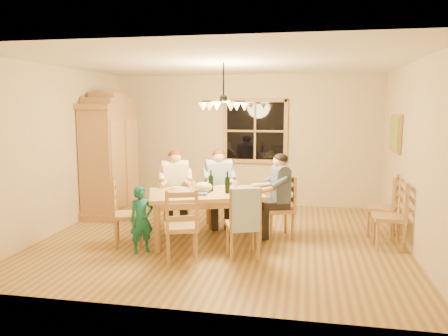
% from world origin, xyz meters
% --- Properties ---
extents(floor, '(5.50, 5.50, 0.00)m').
position_xyz_m(floor, '(0.00, 0.00, 0.00)').
color(floor, brown).
rests_on(floor, ground).
extents(ceiling, '(5.50, 5.00, 0.02)m').
position_xyz_m(ceiling, '(0.00, 0.00, 2.70)').
color(ceiling, white).
rests_on(ceiling, wall_back).
extents(wall_back, '(5.50, 0.02, 2.70)m').
position_xyz_m(wall_back, '(0.00, 2.50, 1.35)').
color(wall_back, beige).
rests_on(wall_back, floor).
extents(wall_left, '(0.02, 5.00, 2.70)m').
position_xyz_m(wall_left, '(-2.75, 0.00, 1.35)').
color(wall_left, beige).
rests_on(wall_left, floor).
extents(wall_right, '(0.02, 5.00, 2.70)m').
position_xyz_m(wall_right, '(2.75, 0.00, 1.35)').
color(wall_right, beige).
rests_on(wall_right, floor).
extents(window, '(1.30, 0.06, 1.30)m').
position_xyz_m(window, '(0.20, 2.47, 1.55)').
color(window, black).
rests_on(window, wall_back).
extents(painting, '(0.06, 0.78, 0.64)m').
position_xyz_m(painting, '(2.71, 1.20, 1.60)').
color(painting, olive).
rests_on(painting, wall_right).
extents(chandelier, '(0.77, 0.68, 0.71)m').
position_xyz_m(chandelier, '(-0.00, 0.00, 2.08)').
color(chandelier, black).
rests_on(chandelier, ceiling).
extents(armoire, '(0.66, 1.40, 2.30)m').
position_xyz_m(armoire, '(-2.42, 1.18, 1.06)').
color(armoire, olive).
rests_on(armoire, floor).
extents(dining_table, '(1.92, 1.52, 0.76)m').
position_xyz_m(dining_table, '(-0.24, -0.19, 0.66)').
color(dining_table, tan).
rests_on(dining_table, floor).
extents(chair_far_left, '(0.56, 0.54, 0.99)m').
position_xyz_m(chair_far_left, '(-0.90, 0.41, 0.30)').
color(chair_far_left, '#AC864B').
rests_on(chair_far_left, floor).
extents(chair_far_right, '(0.56, 0.54, 0.99)m').
position_xyz_m(chair_far_right, '(-0.20, 0.66, 0.30)').
color(chair_far_right, '#AC864B').
rests_on(chair_far_right, floor).
extents(chair_near_left, '(0.56, 0.54, 0.99)m').
position_xyz_m(chair_near_left, '(-0.37, -1.08, 0.30)').
color(chair_near_left, '#AC864B').
rests_on(chair_near_left, floor).
extents(chair_near_right, '(0.56, 0.54, 0.99)m').
position_xyz_m(chair_near_right, '(0.41, -0.80, 0.30)').
color(chair_near_right, '#AC864B').
rests_on(chair_near_right, floor).
extents(chair_end_left, '(0.54, 0.56, 0.99)m').
position_xyz_m(chair_end_left, '(-1.34, -0.58, 0.30)').
color(chair_end_left, '#AC864B').
rests_on(chair_end_left, floor).
extents(chair_end_right, '(0.54, 0.56, 0.99)m').
position_xyz_m(chair_end_right, '(0.85, 0.20, 0.30)').
color(chair_end_right, '#AC864B').
rests_on(chair_end_right, floor).
extents(adult_woman, '(0.50, 0.52, 0.87)m').
position_xyz_m(adult_woman, '(-0.90, 0.41, 0.84)').
color(adult_woman, beige).
rests_on(adult_woman, floor).
extents(adult_plaid_man, '(0.50, 0.52, 0.87)m').
position_xyz_m(adult_plaid_man, '(-0.20, 0.66, 0.84)').
color(adult_plaid_man, navy).
rests_on(adult_plaid_man, floor).
extents(adult_slate_man, '(0.52, 0.50, 0.87)m').
position_xyz_m(adult_slate_man, '(0.85, 0.20, 0.84)').
color(adult_slate_man, '#45516F').
rests_on(adult_slate_man, floor).
extents(towel, '(0.39, 0.22, 0.58)m').
position_xyz_m(towel, '(0.48, -0.98, 0.70)').
color(towel, '#9BB5D2').
rests_on(towel, chair_near_right).
extents(wine_bottle_a, '(0.08, 0.08, 0.33)m').
position_xyz_m(wine_bottle_a, '(-0.18, -0.08, 0.93)').
color(wine_bottle_a, black).
rests_on(wine_bottle_a, dining_table).
extents(wine_bottle_b, '(0.08, 0.08, 0.33)m').
position_xyz_m(wine_bottle_b, '(0.10, -0.19, 0.93)').
color(wine_bottle_b, black).
rests_on(wine_bottle_b, dining_table).
extents(plate_woman, '(0.26, 0.26, 0.02)m').
position_xyz_m(plate_woman, '(-0.74, -0.05, 0.77)').
color(plate_woman, white).
rests_on(plate_woman, dining_table).
extents(plate_plaid, '(0.26, 0.26, 0.02)m').
position_xyz_m(plate_plaid, '(-0.05, 0.17, 0.77)').
color(plate_plaid, white).
rests_on(plate_plaid, dining_table).
extents(plate_slate, '(0.26, 0.26, 0.02)m').
position_xyz_m(plate_slate, '(0.32, -0.04, 0.77)').
color(plate_slate, white).
rests_on(plate_slate, dining_table).
extents(wine_glass_a, '(0.06, 0.06, 0.14)m').
position_xyz_m(wine_glass_a, '(-0.47, -0.04, 0.83)').
color(wine_glass_a, silver).
rests_on(wine_glass_a, dining_table).
extents(wine_glass_b, '(0.06, 0.06, 0.14)m').
position_xyz_m(wine_glass_b, '(0.16, 0.13, 0.83)').
color(wine_glass_b, silver).
rests_on(wine_glass_b, dining_table).
extents(cap, '(0.20, 0.20, 0.11)m').
position_xyz_m(cap, '(0.31, -0.31, 0.82)').
color(cap, tan).
rests_on(cap, dining_table).
extents(napkin, '(0.22, 0.19, 0.03)m').
position_xyz_m(napkin, '(-0.26, -0.40, 0.78)').
color(napkin, '#526096').
rests_on(napkin, dining_table).
extents(cloth_bundle, '(0.28, 0.22, 0.15)m').
position_xyz_m(cloth_bundle, '(-0.28, -0.18, 0.84)').
color(cloth_bundle, beige).
rests_on(cloth_bundle, dining_table).
extents(child, '(0.41, 0.40, 0.95)m').
position_xyz_m(child, '(-1.01, -0.89, 0.47)').
color(child, '#176A63').
rests_on(child, floor).
extents(chair_spare_front, '(0.42, 0.44, 0.99)m').
position_xyz_m(chair_spare_front, '(2.45, -0.03, 0.30)').
color(chair_spare_front, '#AC864B').
rests_on(chair_spare_front, floor).
extents(chair_spare_back, '(0.54, 0.55, 0.99)m').
position_xyz_m(chair_spare_back, '(2.45, 0.57, 0.30)').
color(chair_spare_back, '#AC864B').
rests_on(chair_spare_back, floor).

